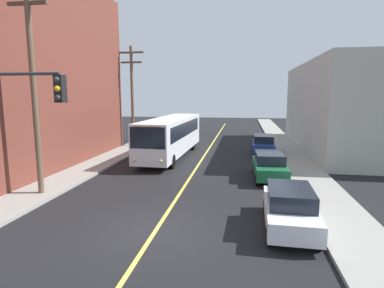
{
  "coord_description": "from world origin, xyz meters",
  "views": [
    {
      "loc": [
        3.18,
        -10.87,
        5.09
      ],
      "look_at": [
        0.0,
        8.63,
        2.0
      ],
      "focal_mm": 29.61,
      "sensor_mm": 36.0,
      "label": 1
    }
  ],
  "objects_px": {
    "city_bus": "(171,135)",
    "utility_pole_near": "(33,76)",
    "parked_car_green": "(269,165)",
    "parked_car_blue": "(263,144)",
    "parked_car_white": "(290,208)",
    "traffic_signal_left_corner": "(14,116)",
    "utility_pole_mid": "(132,92)"
  },
  "relations": [
    {
      "from": "city_bus",
      "to": "utility_pole_near",
      "type": "height_order",
      "value": "utility_pole_near"
    },
    {
      "from": "parked_car_green",
      "to": "parked_car_blue",
      "type": "relative_size",
      "value": 1.0
    },
    {
      "from": "parked_car_white",
      "to": "parked_car_green",
      "type": "distance_m",
      "value": 7.32
    },
    {
      "from": "city_bus",
      "to": "parked_car_white",
      "type": "height_order",
      "value": "city_bus"
    },
    {
      "from": "utility_pole_near",
      "to": "traffic_signal_left_corner",
      "type": "xyz_separation_m",
      "value": [
        1.5,
        -3.36,
        -1.68
      ]
    },
    {
      "from": "parked_car_white",
      "to": "utility_pole_mid",
      "type": "bearing_deg",
      "value": 125.63
    },
    {
      "from": "parked_car_green",
      "to": "traffic_signal_left_corner",
      "type": "height_order",
      "value": "traffic_signal_left_corner"
    },
    {
      "from": "parked_car_blue",
      "to": "traffic_signal_left_corner",
      "type": "relative_size",
      "value": 0.74
    },
    {
      "from": "city_bus",
      "to": "traffic_signal_left_corner",
      "type": "bearing_deg",
      "value": -100.78
    },
    {
      "from": "parked_car_white",
      "to": "parked_car_green",
      "type": "bearing_deg",
      "value": 91.58
    },
    {
      "from": "parked_car_blue",
      "to": "city_bus",
      "type": "bearing_deg",
      "value": -161.23
    },
    {
      "from": "parked_car_green",
      "to": "traffic_signal_left_corner",
      "type": "bearing_deg",
      "value": -140.17
    },
    {
      "from": "city_bus",
      "to": "parked_car_blue",
      "type": "distance_m",
      "value": 8.09
    },
    {
      "from": "utility_pole_mid",
      "to": "parked_car_blue",
      "type": "bearing_deg",
      "value": -6.37
    },
    {
      "from": "parked_car_white",
      "to": "traffic_signal_left_corner",
      "type": "bearing_deg",
      "value": -173.43
    },
    {
      "from": "parked_car_green",
      "to": "utility_pole_mid",
      "type": "relative_size",
      "value": 0.47
    },
    {
      "from": "parked_car_white",
      "to": "utility_pole_mid",
      "type": "xyz_separation_m",
      "value": [
        -12.35,
        17.23,
        4.51
      ]
    },
    {
      "from": "utility_pole_near",
      "to": "parked_car_green",
      "type": "bearing_deg",
      "value": 23.77
    },
    {
      "from": "utility_pole_mid",
      "to": "traffic_signal_left_corner",
      "type": "height_order",
      "value": "utility_pole_mid"
    },
    {
      "from": "city_bus",
      "to": "parked_car_blue",
      "type": "relative_size",
      "value": 2.74
    },
    {
      "from": "parked_car_white",
      "to": "parked_car_green",
      "type": "height_order",
      "value": "same"
    },
    {
      "from": "parked_car_green",
      "to": "utility_pole_mid",
      "type": "distance_m",
      "value": 16.32
    },
    {
      "from": "parked_car_green",
      "to": "utility_pole_near",
      "type": "relative_size",
      "value": 0.42
    },
    {
      "from": "traffic_signal_left_corner",
      "to": "utility_pole_near",
      "type": "bearing_deg",
      "value": 114.01
    },
    {
      "from": "parked_car_green",
      "to": "utility_pole_mid",
      "type": "xyz_separation_m",
      "value": [
        -12.15,
        9.92,
        4.51
      ]
    },
    {
      "from": "city_bus",
      "to": "utility_pole_mid",
      "type": "distance_m",
      "value": 7.09
    },
    {
      "from": "parked_car_green",
      "to": "city_bus",
      "type": "bearing_deg",
      "value": 141.31
    },
    {
      "from": "parked_car_blue",
      "to": "utility_pole_mid",
      "type": "relative_size",
      "value": 0.47
    },
    {
      "from": "utility_pole_near",
      "to": "utility_pole_mid",
      "type": "bearing_deg",
      "value": 91.71
    },
    {
      "from": "parked_car_white",
      "to": "utility_pole_near",
      "type": "distance_m",
      "value": 13.15
    },
    {
      "from": "city_bus",
      "to": "parked_car_green",
      "type": "relative_size",
      "value": 2.74
    },
    {
      "from": "parked_car_blue",
      "to": "utility_pole_near",
      "type": "relative_size",
      "value": 0.42
    }
  ]
}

